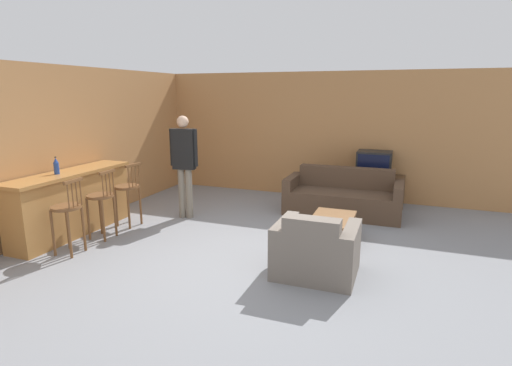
% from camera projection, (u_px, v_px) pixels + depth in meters
% --- Properties ---
extents(ground_plane, '(24.00, 24.00, 0.00)m').
position_uv_depth(ground_plane, '(244.00, 260.00, 5.30)').
color(ground_plane, gray).
extents(wall_back, '(9.40, 0.08, 2.60)m').
position_uv_depth(wall_back, '(310.00, 135.00, 8.43)').
color(wall_back, '#B27A47').
rests_on(wall_back, ground_plane).
extents(wall_left, '(0.08, 8.74, 2.60)m').
position_uv_depth(wall_left, '(109.00, 141.00, 7.37)').
color(wall_left, '#B27A47').
rests_on(wall_left, ground_plane).
extents(bar_counter, '(0.55, 2.15, 0.99)m').
position_uv_depth(bar_counter, '(72.00, 203.00, 6.20)').
color(bar_counter, '#A87038').
rests_on(bar_counter, ground_plane).
extents(bar_chair_near, '(0.41, 0.41, 1.06)m').
position_uv_depth(bar_chair_near, '(67.00, 213.00, 5.40)').
color(bar_chair_near, brown).
rests_on(bar_chair_near, ground_plane).
extents(bar_chair_mid, '(0.40, 0.40, 1.06)m').
position_uv_depth(bar_chair_mid, '(101.00, 201.00, 6.00)').
color(bar_chair_mid, brown).
rests_on(bar_chair_mid, ground_plane).
extents(bar_chair_far, '(0.43, 0.43, 1.06)m').
position_uv_depth(bar_chair_far, '(128.00, 192.00, 6.57)').
color(bar_chair_far, brown).
rests_on(bar_chair_far, ground_plane).
extents(couch_far, '(2.05, 0.87, 0.82)m').
position_uv_depth(couch_far, '(343.00, 198.00, 7.27)').
color(couch_far, '#4C3828').
rests_on(couch_far, ground_plane).
extents(armchair_near, '(0.97, 0.82, 0.80)m').
position_uv_depth(armchair_near, '(316.00, 251.00, 4.81)').
color(armchair_near, '#70665B').
rests_on(armchair_near, ground_plane).
extents(coffee_table, '(0.60, 0.92, 0.37)m').
position_uv_depth(coffee_table, '(332.00, 220.00, 5.95)').
color(coffee_table, brown).
rests_on(coffee_table, ground_plane).
extents(tv_unit, '(1.19, 0.48, 0.59)m').
position_uv_depth(tv_unit, '(372.00, 190.00, 7.91)').
color(tv_unit, '#513823').
rests_on(tv_unit, ground_plane).
extents(tv, '(0.65, 0.50, 0.47)m').
position_uv_depth(tv, '(374.00, 163.00, 7.78)').
color(tv, black).
rests_on(tv, tv_unit).
extents(bottle, '(0.08, 0.08, 0.26)m').
position_uv_depth(bottle, '(56.00, 166.00, 5.90)').
color(bottle, '#234293').
rests_on(bottle, bar_counter).
extents(person_by_window, '(0.49, 0.21, 1.80)m').
position_uv_depth(person_by_window, '(184.00, 160.00, 6.90)').
color(person_by_window, '#756B5B').
rests_on(person_by_window, ground_plane).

